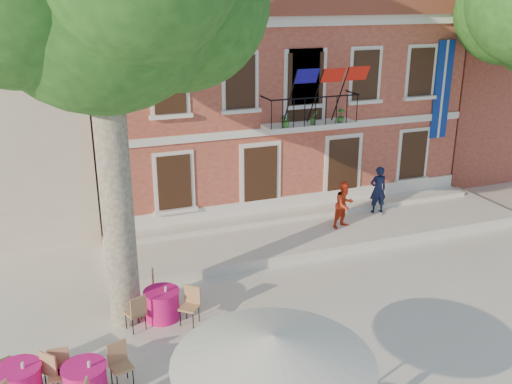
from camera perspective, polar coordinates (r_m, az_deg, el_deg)
The scene contains 10 objects.
ground at distance 15.12m, azimuth 7.36°, elevation -11.49°, with size 90.00×90.00×0.00m, color beige.
main_building at distance 23.25m, azimuth 0.56°, elevation 9.61°, with size 13.50×9.59×7.50m.
neighbor_east at distance 30.56m, azimuth 21.57°, elevation 9.55°, with size 9.40×9.40×6.40m.
terrace at distance 19.37m, azimuth 6.56°, elevation -3.78°, with size 14.00×3.40×0.30m, color silver.
patio_umbrella at distance 9.56m, azimuth 1.75°, elevation -15.43°, with size 3.38×3.38×2.52m.
pedestrian_navy at distance 20.51m, azimuth 12.10°, elevation 0.23°, with size 0.62×0.41×1.70m, color #0F1632.
pedestrian_orange at distance 19.04m, azimuth 8.83°, elevation -1.25°, with size 0.77×0.60×1.58m, color red.
cafe_table_0 at distance 12.76m, azimuth -22.54°, elevation -17.14°, with size 1.72×1.86×0.95m.
cafe_table_2 at distance 12.37m, azimuth -16.69°, elevation -17.65°, with size 1.79×1.82×0.95m.
cafe_table_3 at distance 14.58m, azimuth -9.38°, elevation -10.90°, with size 1.84×1.76×0.95m.
Camera 1 is at (-6.35, -11.36, 7.71)m, focal length 40.00 mm.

